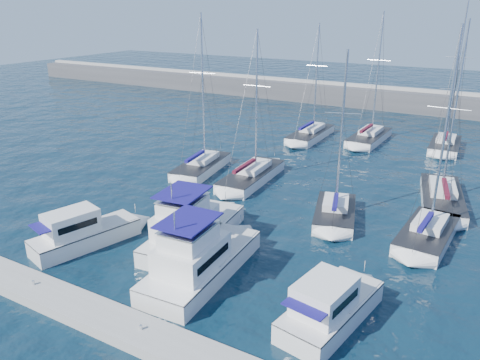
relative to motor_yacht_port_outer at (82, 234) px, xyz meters
The scene contains 17 objects.
ground 11.44m from the motor_yacht_port_outer, 29.36° to the left, with size 220.00×220.00×0.00m, color black.
breakwater 58.44m from the motor_yacht_port_outer, 80.21° to the left, with size 160.00×6.00×4.45m.
dock 11.33m from the motor_yacht_port_outer, 28.56° to the right, with size 40.00×2.20×0.60m, color gray.
dock_cleat_near_port 5.75m from the motor_yacht_port_outer, 70.30° to the right, with size 0.16×0.16×0.25m, color silver.
dock_cleat_centre 11.32m from the motor_yacht_port_outer, 28.56° to the right, with size 0.16×0.16×0.25m, color silver.
motor_yacht_port_outer is the anchor object (origin of this frame).
motor_yacht_port_inner 7.49m from the motor_yacht_port_outer, 31.73° to the left, with size 4.53×9.60×4.69m.
motor_yacht_stbd_inner 9.24m from the motor_yacht_port_outer, ahead, with size 4.02×9.65×4.69m.
motor_yacht_stbd_outer 17.56m from the motor_yacht_port_outer, ahead, with size 3.90×7.27×3.20m.
sailboat_mid_a 17.13m from the motor_yacht_port_outer, 95.51° to the left, with size 4.21×8.52×15.36m.
sailboat_mid_b 17.56m from the motor_yacht_port_outer, 76.72° to the left, with size 3.46×9.28×14.08m.
sailboat_mid_c 18.72m from the motor_yacht_port_outer, 43.03° to the left, with size 4.60×7.09×13.11m.
sailboat_mid_d 28.75m from the motor_yacht_port_outer, 44.66° to the left, with size 4.92×9.94×15.06m.
sailboat_mid_e 24.07m from the motor_yacht_port_outer, 31.62° to the left, with size 3.58×7.60×14.93m.
sailboat_back_a 34.21m from the motor_yacht_port_outer, 84.52° to the left, with size 3.09×9.22×14.04m.
sailboat_back_b 37.62m from the motor_yacht_port_outer, 74.58° to the left, with size 3.53×9.19×15.37m.
sailboat_back_c 41.36m from the motor_yacht_port_outer, 63.37° to the left, with size 3.36×7.54×16.54m.
Camera 1 is at (13.66, -25.12, 15.61)m, focal length 35.00 mm.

